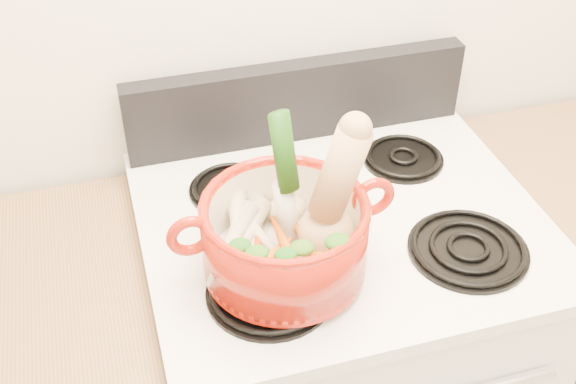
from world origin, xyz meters
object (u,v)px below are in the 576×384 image
object	(u,v)px
stove_body	(332,373)
squash	(328,196)
leek	(287,180)
dutch_oven	(285,237)

from	to	relation	value
stove_body	squash	bearing A→B (deg)	-121.05
stove_body	leek	size ratio (longest dim) A/B	3.54
dutch_oven	leek	size ratio (longest dim) A/B	1.10
stove_body	squash	distance (m)	0.68
dutch_oven	squash	world-z (taller)	squash
squash	leek	size ratio (longest dim) A/B	0.98
dutch_oven	leek	xyz separation A→B (m)	(0.02, 0.04, 0.09)
stove_body	leek	distance (m)	0.68
squash	leek	distance (m)	0.08
leek	stove_body	bearing A→B (deg)	9.04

